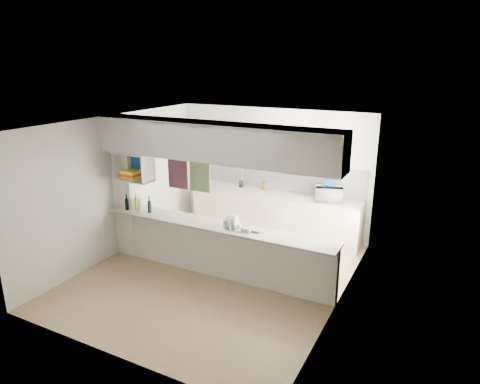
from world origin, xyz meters
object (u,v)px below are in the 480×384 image
Objects in this scene: microwave at (329,194)px; bowl at (330,185)px; wine_bottles at (138,205)px; dish_rack at (235,223)px.

microwave is 0.18m from bowl.
wine_bottles is (-2.88, -2.14, -0.02)m from microwave.
dish_rack is (-0.95, -2.07, -0.05)m from microwave.
wine_bottles reaches higher than microwave.
bowl reaches higher than wine_bottles.
bowl is 0.56× the size of dish_rack.
microwave reaches higher than dish_rack.
bowl is 0.53× the size of wine_bottles.
dish_rack is (-0.97, -2.08, -0.23)m from bowl.
bowl is at bearing 53.42° from dish_rack.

